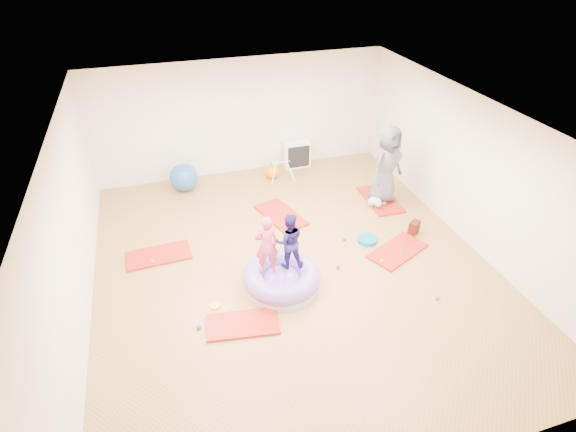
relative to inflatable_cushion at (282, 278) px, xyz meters
name	(u,v)px	position (x,y,z in m)	size (l,w,h in m)	color
room	(293,201)	(0.36, 0.47, 1.24)	(7.01, 8.01, 2.81)	#C2833C
gym_mat_front_left	(243,324)	(-0.85, -0.70, -0.14)	(1.14, 0.57, 0.05)	red
gym_mat_mid_left	(159,255)	(-1.99, 1.48, -0.14)	(1.18, 0.59, 0.05)	red
gym_mat_center_back	(281,215)	(0.62, 2.12, -0.14)	(1.25, 0.62, 0.05)	red
gym_mat_right	(397,251)	(2.40, 0.25, -0.14)	(1.19, 0.59, 0.05)	red
gym_mat_rear_right	(380,200)	(2.97, 2.06, -0.14)	(1.28, 0.64, 0.05)	red
inflatable_cushion	(282,278)	(0.00, 0.00, 0.00)	(1.34, 1.34, 0.42)	silver
child_pink	(266,242)	(-0.23, 0.07, 0.77)	(0.40, 0.26, 1.10)	#E14566
child_navy	(289,239)	(0.16, 0.10, 0.74)	(0.50, 0.39, 1.03)	navy
adult_caregiver	(387,165)	(2.97, 2.00, 0.77)	(0.86, 0.56, 1.76)	#575562
infant	(375,202)	(2.71, 1.82, -0.01)	(0.34, 0.34, 0.20)	#99D4FC
ball_pit_balls	(318,265)	(0.78, 0.30, -0.13)	(4.58, 3.40, 0.07)	#2659A2
exercise_ball_blue	(184,177)	(-1.21, 3.90, 0.16)	(0.65, 0.65, 0.65)	#2659A2
exercise_ball_orange	(272,171)	(0.91, 3.84, 0.02)	(0.37, 0.37, 0.37)	orange
infant_play_gym	(280,168)	(1.08, 3.72, 0.15)	(0.61, 0.58, 0.47)	white
cube_shelf	(297,154)	(1.69, 4.26, 0.17)	(0.66, 0.33, 0.66)	white
balance_disc	(367,240)	(1.99, 0.73, -0.12)	(0.39, 0.39, 0.09)	#0B7D93
backpack	(414,228)	(3.00, 0.69, -0.02)	(0.24, 0.15, 0.28)	maroon
yellow_toy	(215,306)	(-1.20, -0.15, -0.15)	(0.18, 0.18, 0.03)	gold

